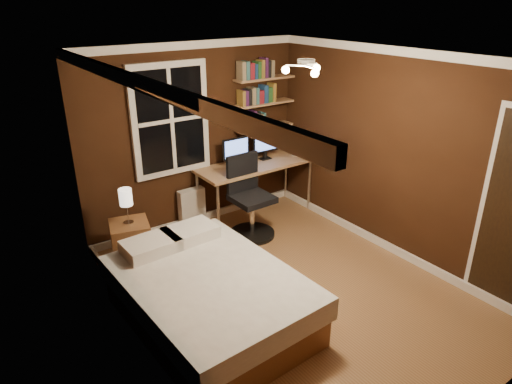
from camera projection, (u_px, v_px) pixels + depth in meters
floor at (290, 289)px, 5.09m from camera, size 4.20×4.20×0.00m
wall_back at (195, 137)px, 6.17m from camera, size 3.20×0.04×2.50m
wall_left at (144, 229)px, 3.74m from camera, size 0.04×4.20×2.50m
wall_right at (397, 156)px, 5.45m from camera, size 0.04×4.20×2.50m
ceiling at (299, 58)px, 4.10m from camera, size 3.20×4.20×0.02m
window at (171, 120)px, 5.84m from camera, size 1.06×0.06×1.46m
ceiling_fixture at (306, 70)px, 4.07m from camera, size 0.44×0.44×0.18m
bookshelf_lower at (264, 127)px, 6.65m from camera, size 0.92×0.22×0.03m
books_row_lower at (264, 118)px, 6.60m from camera, size 0.48×0.16×0.23m
bookshelf_middle at (264, 103)px, 6.51m from camera, size 0.92×0.22×0.03m
books_row_middle at (264, 94)px, 6.46m from camera, size 0.54×0.16×0.23m
bookshelf_upper at (265, 78)px, 6.38m from camera, size 0.92×0.22×0.03m
books_row_upper at (265, 69)px, 6.32m from camera, size 0.54×0.16×0.23m
bed at (209, 296)px, 4.49m from camera, size 1.53×2.06×0.68m
nightstand at (131, 244)px, 5.47m from camera, size 0.54×0.54×0.55m
bedside_lamp at (127, 206)px, 5.27m from camera, size 0.15×0.15×0.44m
radiator at (192, 208)px, 6.39m from camera, size 0.37×0.13×0.56m
desk at (255, 168)px, 6.51m from camera, size 1.72×0.64×0.82m
monitor_left at (236, 152)px, 6.33m from camera, size 0.42×0.12×0.40m
monitor_right at (265, 146)px, 6.60m from camera, size 0.42×0.12×0.40m
desk_lamp at (299, 142)px, 6.69m from camera, size 0.14×0.32×0.44m
office_chair at (250, 205)px, 6.11m from camera, size 0.61×0.61×1.11m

